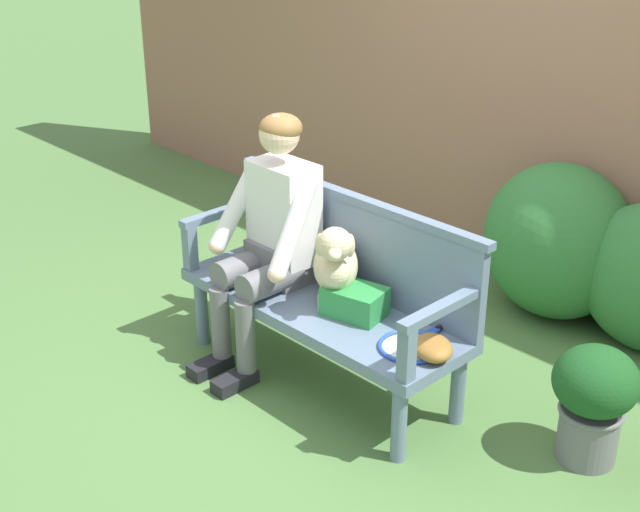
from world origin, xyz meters
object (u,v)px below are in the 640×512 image
object	(u,v)px
dog_on_bench	(335,263)
baseball_glove	(434,347)
tennis_racket	(414,344)
garden_bench	(320,313)
person_seated	(271,233)
sports_bag	(355,301)
potted_plant	(593,397)

from	to	relation	value
dog_on_bench	baseball_glove	bearing A→B (deg)	-2.38
tennis_racket	baseball_glove	bearing A→B (deg)	-3.76
garden_bench	tennis_racket	size ratio (longest dim) A/B	2.78
person_seated	sports_bag	xyz separation A→B (m)	(0.54, 0.05, -0.20)
person_seated	baseball_glove	size ratio (longest dim) A/B	5.95
sports_bag	dog_on_bench	bearing A→B (deg)	-179.19
person_seated	tennis_racket	xyz separation A→B (m)	(0.93, 0.03, -0.26)
tennis_racket	sports_bag	size ratio (longest dim) A/B	2.03
person_seated	potted_plant	bearing A→B (deg)	14.45
person_seated	baseball_glove	bearing A→B (deg)	1.16
dog_on_bench	sports_bag	bearing A→B (deg)	0.81
dog_on_bench	tennis_racket	world-z (taller)	dog_on_bench
tennis_racket	person_seated	bearing A→B (deg)	-178.22
dog_on_bench	potted_plant	xyz separation A→B (m)	(1.20, 0.37, -0.35)
sports_bag	baseball_glove	bearing A→B (deg)	-3.20
tennis_racket	potted_plant	bearing A→B (deg)	29.42
dog_on_bench	tennis_racket	bearing A→B (deg)	-2.07
garden_bench	baseball_glove	world-z (taller)	baseball_glove
garden_bench	sports_bag	size ratio (longest dim) A/B	5.63
garden_bench	baseball_glove	size ratio (longest dim) A/B	7.17
person_seated	potted_plant	xyz separation A→B (m)	(1.61, 0.42, -0.39)
garden_bench	potted_plant	distance (m)	1.34
person_seated	tennis_racket	bearing A→B (deg)	1.78
baseball_glove	sports_bag	distance (m)	0.51
baseball_glove	potted_plant	xyz separation A→B (m)	(0.57, 0.39, -0.17)
dog_on_bench	sports_bag	distance (m)	0.20
garden_bench	sports_bag	xyz separation A→B (m)	(0.20, 0.03, 0.13)
baseball_glove	dog_on_bench	bearing A→B (deg)	-145.52
sports_bag	tennis_racket	bearing A→B (deg)	-3.03
potted_plant	dog_on_bench	bearing A→B (deg)	-163.00
garden_bench	dog_on_bench	xyz separation A→B (m)	(0.07, 0.03, 0.28)
person_seated	potted_plant	size ratio (longest dim) A/B	2.37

